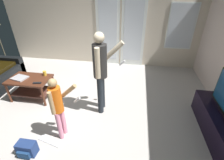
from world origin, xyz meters
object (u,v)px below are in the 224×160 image
at_px(person_adult, 101,68).
at_px(laptop_closed, 20,78).
at_px(cup_near_edge, 45,73).
at_px(loose_keyboard, 51,141).
at_px(tv_stand, 221,126).
at_px(coffee_table, 31,84).
at_px(backpack, 27,149).
at_px(person_child, 58,104).
at_px(tv_remote_black, 37,83).

distance_m(person_adult, laptop_closed, 1.96).
xyz_separation_m(person_adult, cup_near_edge, (-1.41, 0.36, -0.42)).
xyz_separation_m(loose_keyboard, laptop_closed, (-1.19, 1.10, 0.52)).
bearing_deg(person_adult, tv_stand, -9.88).
bearing_deg(cup_near_edge, coffee_table, -145.03).
xyz_separation_m(backpack, cup_near_edge, (-0.47, 1.60, 0.46)).
height_order(person_adult, person_child, person_adult).
relative_size(person_child, laptop_closed, 3.66).
bearing_deg(tv_stand, loose_keyboard, -168.61).
relative_size(laptop_closed, cup_near_edge, 2.94).
xyz_separation_m(coffee_table, tv_remote_black, (0.29, -0.16, 0.15)).
bearing_deg(loose_keyboard, cup_near_edge, 118.10).
height_order(backpack, loose_keyboard, backpack).
bearing_deg(laptop_closed, cup_near_edge, 36.56).
bearing_deg(coffee_table, person_adult, -5.54).
relative_size(tv_stand, tv_remote_black, 9.09).
height_order(tv_stand, person_adult, person_adult).
relative_size(person_adult, laptop_closed, 5.22).
distance_m(person_adult, person_child, 1.00).
bearing_deg(tv_remote_black, laptop_closed, 153.71).
height_order(laptop_closed, tv_remote_black, laptop_closed).
distance_m(laptop_closed, tv_remote_black, 0.52).
xyz_separation_m(laptop_closed, cup_near_edge, (0.49, 0.22, 0.04)).
distance_m(laptop_closed, cup_near_edge, 0.54).
bearing_deg(cup_near_edge, laptop_closed, -155.56).
bearing_deg(cup_near_edge, loose_keyboard, -61.90).
xyz_separation_m(laptop_closed, tv_remote_black, (0.50, -0.14, -0.00)).
bearing_deg(tv_stand, backpack, -164.62).
height_order(coffee_table, laptop_closed, laptop_closed).
bearing_deg(tv_remote_black, cup_near_edge, 81.01).
bearing_deg(tv_stand, coffee_table, 172.01).
relative_size(coffee_table, person_child, 0.78).
bearing_deg(backpack, tv_stand, 15.38).
bearing_deg(tv_remote_black, person_adult, -10.97).
bearing_deg(laptop_closed, tv_remote_black, -3.23).
distance_m(tv_stand, person_adult, 2.33).
distance_m(backpack, cup_near_edge, 1.72).
bearing_deg(backpack, cup_near_edge, 106.25).
bearing_deg(person_child, tv_remote_black, 137.54).
relative_size(coffee_table, laptop_closed, 2.84).
bearing_deg(person_adult, cup_near_edge, 165.69).
height_order(person_child, laptop_closed, person_child).
bearing_deg(loose_keyboard, coffee_table, 131.25).
relative_size(cup_near_edge, tv_remote_black, 0.64).
bearing_deg(tv_remote_black, backpack, -80.82).
xyz_separation_m(backpack, tv_remote_black, (-0.45, 1.24, 0.41)).
bearing_deg(backpack, coffee_table, 118.05).
distance_m(person_adult, cup_near_edge, 1.52).
distance_m(coffee_table, tv_stand, 3.90).
relative_size(person_child, tv_remote_black, 6.83).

